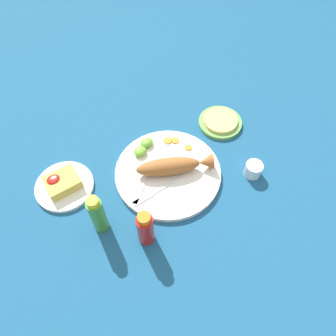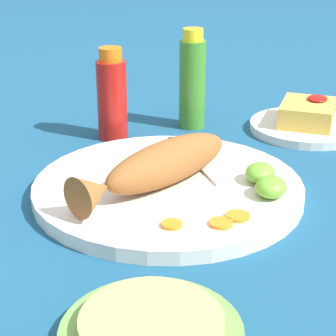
% 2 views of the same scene
% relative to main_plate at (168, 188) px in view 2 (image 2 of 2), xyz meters
% --- Properties ---
extents(ground_plane, '(4.00, 4.00, 0.00)m').
position_rel_main_plate_xyz_m(ground_plane, '(0.00, 0.00, -0.01)').
color(ground_plane, navy).
extents(main_plate, '(0.36, 0.36, 0.02)m').
position_rel_main_plate_xyz_m(main_plate, '(0.00, 0.00, 0.00)').
color(main_plate, silver).
rests_on(main_plate, ground_plane).
extents(fried_fish, '(0.25, 0.16, 0.06)m').
position_rel_main_plate_xyz_m(fried_fish, '(-0.02, 0.01, 0.04)').
color(fried_fish, '#935628').
rests_on(fried_fish, main_plate).
extents(fork_near, '(0.19, 0.02, 0.00)m').
position_rel_main_plate_xyz_m(fork_near, '(0.08, 0.04, 0.01)').
color(fork_near, silver).
rests_on(fork_near, main_plate).
extents(fork_far, '(0.16, 0.12, 0.00)m').
position_rel_main_plate_xyz_m(fork_far, '(0.09, -0.00, 0.01)').
color(fork_far, silver).
rests_on(fork_far, main_plate).
extents(carrot_slice_near, '(0.02, 0.02, 0.00)m').
position_rel_main_plate_xyz_m(carrot_slice_near, '(-0.11, -0.04, 0.01)').
color(carrot_slice_near, orange).
rests_on(carrot_slice_near, main_plate).
extents(carrot_slice_mid, '(0.03, 0.03, 0.00)m').
position_rel_main_plate_xyz_m(carrot_slice_mid, '(-0.07, -0.11, 0.01)').
color(carrot_slice_mid, orange).
rests_on(carrot_slice_mid, main_plate).
extents(carrot_slice_far, '(0.03, 0.03, 0.00)m').
position_rel_main_plate_xyz_m(carrot_slice_far, '(-0.09, -0.09, 0.01)').
color(carrot_slice_far, orange).
rests_on(carrot_slice_far, main_plate).
extents(lime_wedge_main, '(0.05, 0.04, 0.03)m').
position_rel_main_plate_xyz_m(lime_wedge_main, '(-0.00, -0.14, 0.02)').
color(lime_wedge_main, '#6BB233').
rests_on(lime_wedge_main, main_plate).
extents(lime_wedge_side, '(0.05, 0.04, 0.03)m').
position_rel_main_plate_xyz_m(lime_wedge_side, '(0.04, -0.11, 0.02)').
color(lime_wedge_side, '#6BB233').
rests_on(lime_wedge_side, main_plate).
extents(hot_sauce_bottle_red, '(0.05, 0.05, 0.15)m').
position_rel_main_plate_xyz_m(hot_sauce_bottle_red, '(0.18, 0.15, 0.06)').
color(hot_sauce_bottle_red, '#B21914').
rests_on(hot_sauce_bottle_red, ground_plane).
extents(hot_sauce_bottle_green, '(0.04, 0.04, 0.17)m').
position_rel_main_plate_xyz_m(hot_sauce_bottle_green, '(0.27, 0.05, 0.07)').
color(hot_sauce_bottle_green, '#3D8428').
rests_on(hot_sauce_bottle_green, ground_plane).
extents(side_plate_fries, '(0.19, 0.19, 0.01)m').
position_rel_main_plate_xyz_m(side_plate_fries, '(0.31, -0.14, -0.00)').
color(side_plate_fries, silver).
rests_on(side_plate_fries, ground_plane).
extents(fries_pile, '(0.10, 0.09, 0.04)m').
position_rel_main_plate_xyz_m(fries_pile, '(0.31, -0.14, 0.02)').
color(fries_pile, gold).
rests_on(fries_pile, side_plate_fries).
extents(tortilla_plate, '(0.16, 0.16, 0.01)m').
position_rel_main_plate_xyz_m(tortilla_plate, '(-0.29, -0.08, -0.00)').
color(tortilla_plate, '#6B9E4C').
rests_on(tortilla_plate, ground_plane).
extents(tortilla_stack, '(0.13, 0.13, 0.01)m').
position_rel_main_plate_xyz_m(tortilla_stack, '(-0.29, -0.08, 0.01)').
color(tortilla_stack, '#E0C666').
rests_on(tortilla_stack, tortilla_plate).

